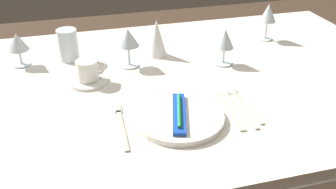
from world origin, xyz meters
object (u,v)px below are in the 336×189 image
fork_outer (121,124)px  dinner_knife (230,111)px  spoon_soup (235,104)px  wine_glass_far (268,15)px  coffee_cup_left (88,70)px  wine_glass_centre (225,41)px  wine_glass_left (128,40)px  wine_glass_right (18,43)px  toothbrush_package (179,113)px  napkin_folded (157,38)px  drink_tumbler (68,47)px  spoon_dessert (241,101)px  dinner_plate (179,118)px

fork_outer → dinner_knife: same height
spoon_soup → wine_glass_far: (0.34, 0.46, 0.11)m
coffee_cup_left → wine_glass_centre: (0.50, 0.02, 0.05)m
wine_glass_left → coffee_cup_left: bearing=-149.7°
wine_glass_right → wine_glass_centre: bearing=-14.1°
toothbrush_package → dinner_knife: toothbrush_package is taller
wine_glass_right → wine_glass_far: size_ratio=0.81×
wine_glass_far → napkin_folded: size_ratio=1.07×
wine_glass_right → drink_tumbler: (0.17, 0.00, -0.03)m
spoon_dessert → wine_glass_right: bearing=146.1°
dinner_knife → wine_glass_left: size_ratio=1.58×
dinner_knife → napkin_folded: size_ratio=1.57×
dinner_plate → wine_glass_far: size_ratio=1.69×
coffee_cup_left → drink_tumbler: 0.21m
spoon_soup → drink_tumbler: bearing=135.3°
napkin_folded → drink_tumbler: bearing=172.0°
fork_outer → coffee_cup_left: 0.30m
dinner_plate → spoon_soup: bearing=11.6°
fork_outer → dinner_knife: (0.33, -0.01, 0.00)m
toothbrush_package → wine_glass_far: bearing=43.3°
fork_outer → wine_glass_far: (0.70, 0.48, 0.11)m
coffee_cup_left → wine_glass_right: wine_glass_right is taller
toothbrush_package → napkin_folded: bearing=84.1°
toothbrush_package → spoon_dessert: 0.23m
toothbrush_package → wine_glass_left: bearing=100.5°
spoon_dessert → wine_glass_right: (-0.68, 0.46, 0.08)m
dinner_knife → spoon_dessert: 0.07m
dinner_knife → wine_glass_right: size_ratio=1.81×
spoon_soup → wine_glass_centre: size_ratio=1.70×
toothbrush_package → wine_glass_right: wine_glass_right is taller
wine_glass_centre → wine_glass_far: (0.27, 0.18, 0.02)m
fork_outer → wine_glass_far: 0.86m
spoon_dessert → napkin_folded: 0.45m
fork_outer → spoon_dessert: size_ratio=1.05×
spoon_soup → wine_glass_far: wine_glass_far is taller
dinner_plate → wine_glass_far: (0.53, 0.50, 0.10)m
spoon_soup → wine_glass_centre: 0.31m
coffee_cup_left → napkin_folded: size_ratio=0.68×
spoon_dessert → wine_glass_left: wine_glass_left is taller
fork_outer → spoon_soup: bearing=3.3°
toothbrush_package → spoon_dessert: size_ratio=0.97×
spoon_dessert → wine_glass_centre: bearing=79.9°
dinner_knife → wine_glass_left: (-0.24, 0.39, 0.10)m
drink_tumbler → wine_glass_right: bearing=-179.0°
spoon_soup → napkin_folded: size_ratio=1.59×
wine_glass_far → fork_outer: bearing=-145.3°
wine_glass_right → drink_tumbler: size_ratio=1.04×
toothbrush_package → napkin_folded: size_ratio=1.46×
coffee_cup_left → dinner_plate: bearing=-53.1°
spoon_dessert → napkin_folded: bearing=112.6°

